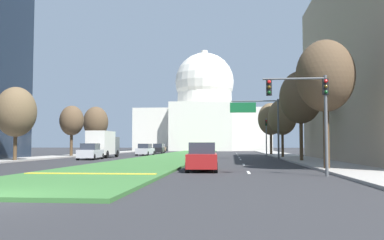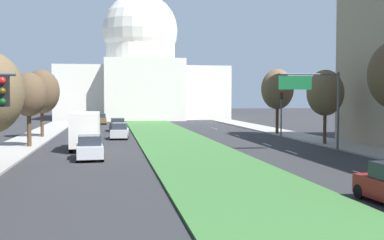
# 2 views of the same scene
# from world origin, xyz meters

# --- Properties ---
(ground_plane) EXTENTS (260.00, 260.00, 0.00)m
(ground_plane) POSITION_xyz_m (0.00, 50.45, 0.00)
(ground_plane) COLOR #2B2B2D
(grass_median) EXTENTS (7.48, 90.81, 0.14)m
(grass_median) POSITION_xyz_m (0.00, 45.41, 0.07)
(grass_median) COLOR #386B33
(grass_median) RESTS_ON ground_plane
(lane_dashes_right) EXTENTS (0.16, 53.26, 0.01)m
(lane_dashes_right) POSITION_xyz_m (8.10, 41.06, 0.00)
(lane_dashes_right) COLOR silver
(lane_dashes_right) RESTS_ON ground_plane
(sidewalk_left) EXTENTS (4.00, 90.81, 0.15)m
(sidewalk_left) POSITION_xyz_m (-14.46, 40.36, 0.07)
(sidewalk_left) COLOR #9E9991
(sidewalk_left) RESTS_ON ground_plane
(sidewalk_right) EXTENTS (4.00, 90.81, 0.15)m
(sidewalk_right) POSITION_xyz_m (14.46, 40.36, 0.07)
(sidewalk_right) COLOR #9E9991
(sidewalk_right) RESTS_ON ground_plane
(capitol_building) EXTENTS (34.09, 27.83, 27.14)m
(capitol_building) POSITION_xyz_m (0.00, 100.23, 9.62)
(capitol_building) COLOR silver
(capitol_building) RESTS_ON ground_plane
(traffic_light_far_right) EXTENTS (0.28, 0.35, 5.20)m
(traffic_light_far_right) POSITION_xyz_m (11.96, 46.81, 3.31)
(traffic_light_far_right) COLOR #515456
(traffic_light_far_right) RESTS_ON ground_plane
(overhead_guide_sign) EXTENTS (5.26, 0.20, 6.50)m
(overhead_guide_sign) POSITION_xyz_m (10.24, 33.89, 4.63)
(overhead_guide_sign) COLOR #515456
(overhead_guide_sign) RESTS_ON ground_plane
(street_tree_left_far) EXTENTS (3.08, 3.08, 6.60)m
(street_tree_left_far) POSITION_xyz_m (-13.32, 40.47, 4.64)
(street_tree_left_far) COLOR #4C3823
(street_tree_left_far) RESTS_ON ground_plane
(street_tree_right_far) EXTENTS (3.37, 3.37, 6.95)m
(street_tree_right_far) POSITION_xyz_m (13.14, 38.49, 4.82)
(street_tree_right_far) COLOR #4C3823
(street_tree_right_far) RESTS_ON ground_plane
(street_tree_left_distant) EXTENTS (3.81, 3.81, 7.43)m
(street_tree_left_distant) POSITION_xyz_m (-13.67, 51.06, 5.02)
(street_tree_left_distant) COLOR #4C3823
(street_tree_left_distant) RESTS_ON ground_plane
(street_tree_right_distant) EXTENTS (3.79, 3.79, 7.74)m
(street_tree_right_distant) POSITION_xyz_m (12.99, 51.01, 5.35)
(street_tree_right_distant) COLOR #4C3823
(street_tree_right_distant) RESTS_ON ground_plane
(sedan_midblock) EXTENTS (2.14, 4.59, 1.72)m
(sedan_midblock) POSITION_xyz_m (-7.81, 31.85, 0.81)
(sedan_midblock) COLOR #BCBCC1
(sedan_midblock) RESTS_ON ground_plane
(sedan_distant) EXTENTS (2.10, 4.33, 1.70)m
(sedan_distant) POSITION_xyz_m (-5.38, 48.55, 0.80)
(sedan_distant) COLOR #BCBCC1
(sedan_distant) RESTS_ON ground_plane
(sedan_far_horizon) EXTENTS (2.12, 4.67, 1.73)m
(sedan_far_horizon) POSITION_xyz_m (-5.46, 60.13, 0.81)
(sedan_far_horizon) COLOR black
(sedan_far_horizon) RESTS_ON ground_plane
(sedan_very_far) EXTENTS (1.91, 4.34, 1.74)m
(sedan_very_far) POSITION_xyz_m (-7.97, 77.44, 0.81)
(sedan_very_far) COLOR brown
(sedan_very_far) RESTS_ON ground_plane
(box_truck_delivery) EXTENTS (2.40, 6.40, 3.20)m
(box_truck_delivery) POSITION_xyz_m (-8.38, 37.98, 1.68)
(box_truck_delivery) COLOR #4C5156
(box_truck_delivery) RESTS_ON ground_plane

